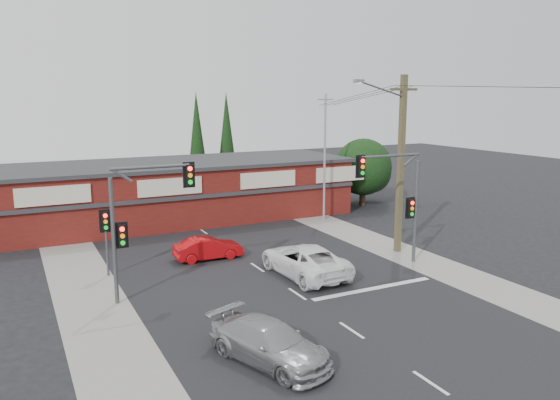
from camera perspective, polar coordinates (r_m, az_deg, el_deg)
name	(u,v)px	position (r m, az deg, el deg)	size (l,w,h in m)	color
ground	(292,291)	(25.53, 1.24, -9.44)	(120.00, 120.00, 0.00)	black
road_strip	(249,262)	(29.80, -3.30, -6.45)	(14.00, 70.00, 0.01)	black
verge_left	(84,286)	(27.73, -19.81, -8.41)	(3.00, 70.00, 0.02)	gray
verge_right	(376,243)	(33.94, 10.02, -4.44)	(3.00, 70.00, 0.02)	gray
stop_line	(373,288)	(26.10, 9.71, -9.10)	(6.50, 0.35, 0.01)	silver
white_suv	(304,260)	(27.42, 2.55, -6.27)	(2.61, 5.66, 1.57)	white
silver_suv	(269,343)	(18.93, -1.13, -14.67)	(1.93, 4.76, 1.38)	#999C9E
red_sedan	(208,248)	(30.31, -7.50, -5.02)	(1.31, 3.75, 1.24)	#B30B0E
lane_dashes	(227,247)	(32.65, -5.55, -4.92)	(0.12, 54.02, 0.01)	silver
shop_building	(169,191)	(40.05, -11.50, 0.95)	(27.30, 8.40, 4.22)	#521310
tree_cluster	(362,170)	(45.25, 8.55, 3.14)	(5.90, 5.10, 5.50)	#2D2116
conifer_near	(197,136)	(47.62, -8.67, 6.63)	(1.80, 1.80, 9.25)	#2D2116
conifer_far	(227,133)	(50.67, -5.59, 6.95)	(1.80, 1.80, 9.25)	#2D2116
traffic_mast_left	(138,212)	(24.15, -14.62, -1.27)	(3.77, 0.27, 5.97)	#47494C
traffic_mast_right	(399,192)	(29.03, 12.38, 0.86)	(3.96, 0.27, 5.97)	#47494C
pedestal_signal	(106,229)	(28.19, -17.76, -2.90)	(0.55, 0.27, 3.38)	#47494C
utility_pole	(399,159)	(31.29, 12.34, 4.25)	(4.38, 0.59, 10.00)	brown
steel_pole	(325,155)	(39.07, 4.69, 4.69)	(1.20, 0.16, 9.00)	gray
power_lines	(480,92)	(27.17, 20.20, 10.59)	(2.01, 29.00, 1.22)	black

